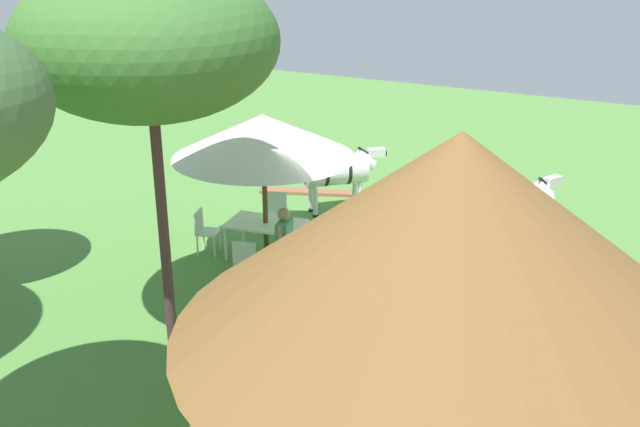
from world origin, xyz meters
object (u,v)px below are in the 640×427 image
(guest_beside_umbrella, at_px, (284,243))
(zebra_toward_hut, at_px, (521,208))
(shade_umbrella, at_px, (263,136))
(zebra_by_umbrella, at_px, (338,171))
(standing_watcher, at_px, (453,183))
(patio_chair_near_hut, at_px, (276,210))
(patio_chair_west_end, at_px, (330,234))
(acacia_tree_left_background, at_px, (148,42))
(patio_chair_near_lawn, at_px, (204,228))
(patio_chair_east_end, at_px, (246,259))
(thatched_hut, at_px, (451,303))
(zebra_nearest_camera, at_px, (416,250))
(patio_dining_table, at_px, (266,226))

(guest_beside_umbrella, distance_m, zebra_toward_hut, 4.92)
(shade_umbrella, xyz_separation_m, zebra_by_umbrella, (-0.07, -2.97, -1.51))
(zebra_by_umbrella, bearing_deg, standing_watcher, 51.30)
(zebra_toward_hut, bearing_deg, shade_umbrella, -125.49)
(patio_chair_near_hut, bearing_deg, patio_chair_west_end, 136.40)
(standing_watcher, xyz_separation_m, acacia_tree_left_background, (2.29, 6.73, 3.65))
(patio_chair_near_lawn, distance_m, standing_watcher, 5.44)
(patio_chair_east_end, distance_m, acacia_tree_left_background, 4.73)
(thatched_hut, relative_size, patio_chair_near_lawn, 6.85)
(patio_chair_near_lawn, distance_m, patio_chair_east_end, 1.79)
(patio_chair_west_end, height_order, patio_chair_near_lawn, same)
(patio_chair_east_end, xyz_separation_m, acacia_tree_left_background, (-0.06, 2.21, 4.18))
(patio_chair_east_end, relative_size, acacia_tree_left_background, 0.15)
(patio_chair_near_lawn, distance_m, guest_beside_umbrella, 2.59)
(patio_chair_west_end, distance_m, zebra_nearest_camera, 2.38)
(patio_chair_near_lawn, bearing_deg, zebra_nearest_camera, 72.17)
(patio_chair_near_hut, relative_size, acacia_tree_left_background, 0.15)
(zebra_toward_hut, bearing_deg, patio_chair_near_hut, -140.10)
(patio_chair_near_hut, xyz_separation_m, acacia_tree_left_background, (-0.94, 4.64, 4.18))
(thatched_hut, height_order, guest_beside_umbrella, thatched_hut)
(patio_chair_east_end, bearing_deg, patio_chair_west_end, 49.66)
(patio_chair_near_lawn, bearing_deg, patio_chair_near_hut, 137.10)
(thatched_hut, height_order, patio_chair_near_lawn, thatched_hut)
(shade_umbrella, xyz_separation_m, patio_chair_east_end, (-0.37, 1.24, -1.99))
(patio_chair_east_end, bearing_deg, zebra_nearest_camera, 0.43)
(shade_umbrella, xyz_separation_m, patio_dining_table, (-0.00, -0.00, -1.85))
(patio_chair_near_hut, height_order, zebra_by_umbrella, zebra_by_umbrella)
(patio_chair_near_hut, distance_m, acacia_tree_left_background, 6.31)
(standing_watcher, height_order, zebra_toward_hut, standing_watcher)
(patio_chair_east_end, height_order, guest_beside_umbrella, guest_beside_umbrella)
(patio_chair_east_end, distance_m, guest_beside_umbrella, 0.96)
(thatched_hut, distance_m, patio_chair_west_end, 6.67)
(shade_umbrella, relative_size, patio_dining_table, 2.14)
(zebra_by_umbrella, bearing_deg, patio_chair_near_lawn, -66.26)
(patio_chair_near_hut, xyz_separation_m, zebra_toward_hut, (-4.90, -1.33, 0.50))
(zebra_nearest_camera, relative_size, acacia_tree_left_background, 0.39)
(standing_watcher, bearing_deg, acacia_tree_left_background, 118.96)
(zebra_toward_hut, height_order, acacia_tree_left_background, acacia_tree_left_background)
(patio_dining_table, height_order, patio_chair_east_end, patio_chair_east_end)
(standing_watcher, relative_size, zebra_by_umbrella, 1.04)
(patio_dining_table, bearing_deg, zebra_toward_hut, -150.22)
(patio_chair_west_end, relative_size, zebra_by_umbrella, 0.54)
(patio_chair_near_lawn, bearing_deg, patio_chair_west_end, 93.51)
(acacia_tree_left_background, bearing_deg, patio_chair_west_end, -100.28)
(patio_chair_near_hut, height_order, patio_chair_near_lawn, same)
(patio_chair_near_lawn, bearing_deg, patio_chair_east_end, 43.84)
(patio_chair_west_end, height_order, zebra_toward_hut, zebra_toward_hut)
(shade_umbrella, relative_size, zebra_toward_hut, 1.80)
(standing_watcher, xyz_separation_m, zebra_toward_hut, (-1.67, 0.77, -0.02))
(zebra_nearest_camera, bearing_deg, patio_chair_near_hut, -16.89)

